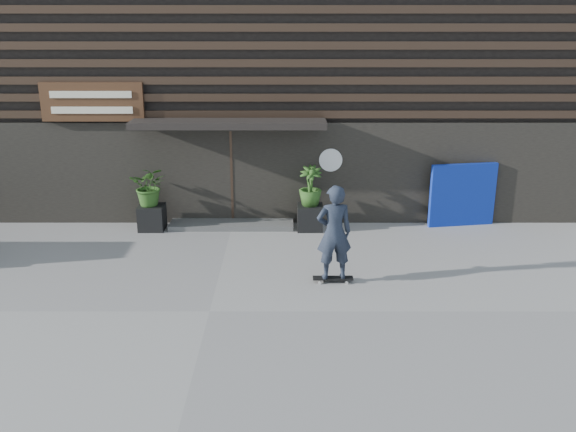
{
  "coord_description": "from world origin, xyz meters",
  "views": [
    {
      "loc": [
        1.38,
        -9.89,
        4.96
      ],
      "look_at": [
        1.37,
        2.03,
        1.1
      ],
      "focal_mm": 39.04,
      "sensor_mm": 36.0,
      "label": 1
    }
  ],
  "objects_px": {
    "planter_pot_right": "(310,217)",
    "skateboarder": "(334,233)",
    "planter_pot_left": "(152,217)",
    "blue_tarp": "(463,195)"
  },
  "relations": [
    {
      "from": "planter_pot_right",
      "to": "skateboarder",
      "type": "bearing_deg",
      "value": -83.73
    },
    {
      "from": "planter_pot_left",
      "to": "blue_tarp",
      "type": "height_order",
      "value": "blue_tarp"
    },
    {
      "from": "planter_pot_right",
      "to": "blue_tarp",
      "type": "bearing_deg",
      "value": 4.62
    },
    {
      "from": "blue_tarp",
      "to": "planter_pot_left",
      "type": "bearing_deg",
      "value": 172.6
    },
    {
      "from": "planter_pot_left",
      "to": "planter_pot_right",
      "type": "height_order",
      "value": "same"
    },
    {
      "from": "planter_pot_left",
      "to": "skateboarder",
      "type": "distance_m",
      "value": 5.25
    },
    {
      "from": "planter_pot_left",
      "to": "blue_tarp",
      "type": "xyz_separation_m",
      "value": [
        7.51,
        0.3,
        0.47
      ]
    },
    {
      "from": "planter_pot_left",
      "to": "planter_pot_right",
      "type": "bearing_deg",
      "value": 0.0
    },
    {
      "from": "skateboarder",
      "to": "planter_pot_left",
      "type": "bearing_deg",
      "value": 142.85
    },
    {
      "from": "planter_pot_right",
      "to": "blue_tarp",
      "type": "relative_size",
      "value": 0.36
    }
  ]
}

